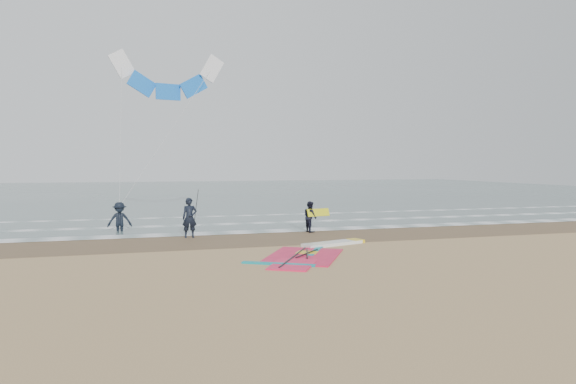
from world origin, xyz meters
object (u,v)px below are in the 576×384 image
object	(u,v)px
windsurf_rig	(313,252)
surf_kite	(168,79)
person_standing	(190,218)
person_wading	(119,214)
person_walking	(310,217)

from	to	relation	value
windsurf_rig	surf_kite	xyz separation A→B (m)	(-4.73, 12.91, 8.46)
person_standing	person_wading	xyz separation A→B (m)	(-3.24, 3.23, -0.01)
windsurf_rig	surf_kite	world-z (taller)	surf_kite
person_standing	person_wading	distance (m)	4.58
person_walking	person_wading	xyz separation A→B (m)	(-9.33, 2.89, 0.14)
windsurf_rig	person_walking	size ratio (longest dim) A/B	3.87
person_standing	surf_kite	size ratio (longest dim) A/B	0.21
windsurf_rig	person_standing	world-z (taller)	person_standing
person_walking	person_wading	distance (m)	9.77
windsurf_rig	person_standing	xyz separation A→B (m)	(-4.21, 5.61, 0.90)
surf_kite	person_standing	bearing A→B (deg)	-85.88
person_standing	surf_kite	world-z (taller)	surf_kite
windsurf_rig	person_walking	distance (m)	6.29
person_walking	person_wading	bearing A→B (deg)	65.37
person_walking	windsurf_rig	bearing A→B (deg)	155.10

